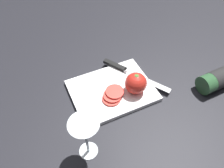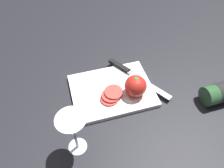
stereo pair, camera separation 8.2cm
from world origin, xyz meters
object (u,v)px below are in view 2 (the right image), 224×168
at_px(tomato_slice_stack_near, 111,95).
at_px(wine_glass, 73,128).
at_px(whole_tomato, 136,86).
at_px(knife, 127,70).

bearing_deg(tomato_slice_stack_near, wine_glass, 44.01).
height_order(wine_glass, whole_tomato, wine_glass).
xyz_separation_m(wine_glass, whole_tomato, (-0.25, -0.15, -0.06)).
bearing_deg(whole_tomato, wine_glass, 30.54).
xyz_separation_m(wine_glass, knife, (-0.25, -0.26, -0.10)).
height_order(wine_glass, knife, wine_glass).
distance_m(whole_tomato, tomato_slice_stack_near, 0.10).
distance_m(whole_tomato, knife, 0.12).
bearing_deg(whole_tomato, tomato_slice_stack_near, -3.71).
distance_m(wine_glass, knife, 0.38).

